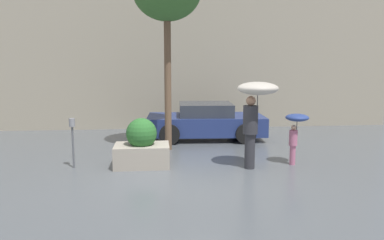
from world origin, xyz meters
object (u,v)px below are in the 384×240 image
object	(u,v)px
parking_meter	(72,132)
planter_box	(142,147)
person_adult	(255,103)
parked_car_near	(206,122)
person_child	(296,126)

from	to	relation	value
parking_meter	planter_box	bearing A→B (deg)	0.73
planter_box	parking_meter	world-z (taller)	parking_meter
person_adult	parked_car_near	size ratio (longest dim) A/B	0.53
planter_box	parking_meter	bearing A→B (deg)	-179.27
person_adult	parked_car_near	distance (m)	3.91
parked_car_near	person_adult	bearing A→B (deg)	-166.32
planter_box	parking_meter	size ratio (longest dim) A/B	1.10
person_child	parking_meter	size ratio (longest dim) A/B	1.05
person_adult	parking_meter	distance (m)	4.46
planter_box	parking_meter	xyz separation A→B (m)	(-1.66, -0.02, 0.39)
person_child	parked_car_near	xyz separation A→B (m)	(-1.82, 3.47, -0.42)
person_adult	parking_meter	size ratio (longest dim) A/B	1.72
planter_box	parked_car_near	size ratio (longest dim) A/B	0.34
planter_box	person_adult	world-z (taller)	person_adult
parking_meter	person_adult	bearing A→B (deg)	-5.64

